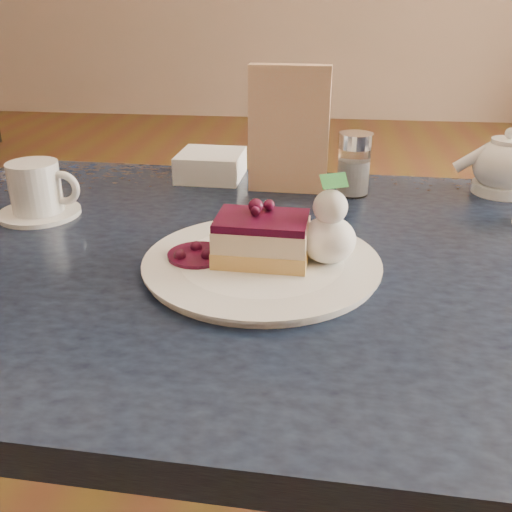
# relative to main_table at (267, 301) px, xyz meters

# --- Properties ---
(main_table) EXTENTS (1.31, 0.90, 0.80)m
(main_table) POSITION_rel_main_table_xyz_m (0.00, 0.00, 0.00)
(main_table) COLOR #162237
(main_table) RESTS_ON ground
(dessert_plate) EXTENTS (0.32, 0.32, 0.01)m
(dessert_plate) POSITION_rel_main_table_xyz_m (-0.00, -0.05, 0.09)
(dessert_plate) COLOR white
(dessert_plate) RESTS_ON main_table
(cheesecake_slice) EXTENTS (0.13, 0.10, 0.06)m
(cheesecake_slice) POSITION_rel_main_table_xyz_m (-0.00, -0.05, 0.13)
(cheesecake_slice) COLOR tan
(cheesecake_slice) RESTS_ON dessert_plate
(whipped_cream) EXTENTS (0.08, 0.08, 0.07)m
(whipped_cream) POSITION_rel_main_table_xyz_m (0.09, -0.05, 0.13)
(whipped_cream) COLOR white
(whipped_cream) RESTS_ON dessert_plate
(berry_sauce) EXTENTS (0.09, 0.09, 0.01)m
(berry_sauce) POSITION_rel_main_table_xyz_m (-0.09, -0.05, 0.10)
(berry_sauce) COLOR black
(berry_sauce) RESTS_ON dessert_plate
(coffee_set) EXTENTS (0.15, 0.14, 0.09)m
(coffee_set) POSITION_rel_main_table_xyz_m (-0.40, 0.11, 0.13)
(coffee_set) COLOR white
(coffee_set) RESTS_ON main_table
(menu_card) EXTENTS (0.15, 0.04, 0.23)m
(menu_card) POSITION_rel_main_table_xyz_m (0.01, 0.29, 0.20)
(menu_card) COLOR beige
(menu_card) RESTS_ON main_table
(sugar_shaker) EXTENTS (0.06, 0.06, 0.12)m
(sugar_shaker) POSITION_rel_main_table_xyz_m (0.14, 0.28, 0.14)
(sugar_shaker) COLOR white
(sugar_shaker) RESTS_ON main_table
(napkin_stack) EXTENTS (0.13, 0.13, 0.05)m
(napkin_stack) POSITION_rel_main_table_xyz_m (-0.15, 0.36, 0.11)
(napkin_stack) COLOR white
(napkin_stack) RESTS_ON main_table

